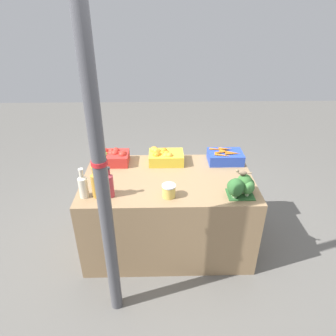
% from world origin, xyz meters
% --- Properties ---
extents(ground_plane, '(10.00, 10.00, 0.00)m').
position_xyz_m(ground_plane, '(0.00, 0.00, 0.00)').
color(ground_plane, '#605E59').
extents(market_table, '(1.57, 0.93, 0.78)m').
position_xyz_m(market_table, '(0.00, 0.00, 0.39)').
color(market_table, '#937551').
rests_on(market_table, ground_plane).
extents(support_pole, '(0.10, 0.10, 2.44)m').
position_xyz_m(support_pole, '(-0.44, -0.74, 1.22)').
color(support_pole, '#4C4C51').
rests_on(support_pole, ground_plane).
extents(apple_crate, '(0.34, 0.24, 0.14)m').
position_xyz_m(apple_crate, '(-0.56, 0.30, 0.85)').
color(apple_crate, red).
rests_on(apple_crate, market_table).
extents(orange_crate, '(0.34, 0.24, 0.15)m').
position_xyz_m(orange_crate, '(-0.03, 0.30, 0.85)').
color(orange_crate, gold).
rests_on(orange_crate, market_table).
extents(carrot_crate, '(0.34, 0.24, 0.14)m').
position_xyz_m(carrot_crate, '(0.58, 0.30, 0.84)').
color(carrot_crate, '#2847B7').
rests_on(carrot_crate, market_table).
extents(broccoli_pile, '(0.25, 0.22, 0.18)m').
position_xyz_m(broccoli_pile, '(0.60, -0.30, 0.88)').
color(broccoli_pile, '#2D602D').
rests_on(broccoli_pile, market_table).
extents(juice_bottle_cloudy, '(0.08, 0.08, 0.27)m').
position_xyz_m(juice_bottle_cloudy, '(-0.70, -0.29, 0.89)').
color(juice_bottle_cloudy, beige).
rests_on(juice_bottle_cloudy, market_table).
extents(juice_bottle_amber, '(0.07, 0.07, 0.29)m').
position_xyz_m(juice_bottle_amber, '(-0.60, -0.29, 0.91)').
color(juice_bottle_amber, gold).
rests_on(juice_bottle_amber, market_table).
extents(juice_bottle_ruby, '(0.07, 0.07, 0.28)m').
position_xyz_m(juice_bottle_ruby, '(-0.49, -0.29, 0.90)').
color(juice_bottle_ruby, '#B2333D').
rests_on(juice_bottle_ruby, market_table).
extents(pickle_jar, '(0.11, 0.11, 0.11)m').
position_xyz_m(pickle_jar, '(0.00, -0.31, 0.84)').
color(pickle_jar, '#DBBC56').
rests_on(pickle_jar, market_table).
extents(sparrow_bird, '(0.13, 0.05, 0.05)m').
position_xyz_m(sparrow_bird, '(0.59, -0.29, 1.00)').
color(sparrow_bird, '#4C3D2D').
rests_on(sparrow_bird, broccoli_pile).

